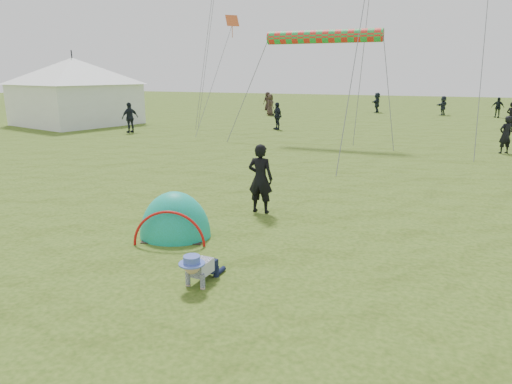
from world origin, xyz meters
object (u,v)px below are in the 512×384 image
at_px(standing_adult, 260,179).
at_px(event_marquee, 75,89).
at_px(popup_tent, 176,236).
at_px(crawling_toddler, 199,267).

xyz_separation_m(standing_adult, event_marquee, (-19.34, 14.36, 1.50)).
distance_m(standing_adult, event_marquee, 24.13).
bearing_deg(event_marquee, popup_tent, -28.09).
xyz_separation_m(crawling_toddler, event_marquee, (-19.92, 18.56, 2.08)).
bearing_deg(popup_tent, standing_adult, 47.16).
bearing_deg(crawling_toddler, standing_adult, 100.75).
height_order(popup_tent, standing_adult, standing_adult).
height_order(crawling_toddler, popup_tent, popup_tent).
relative_size(crawling_toddler, event_marquee, 0.11).
relative_size(popup_tent, standing_adult, 1.14).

